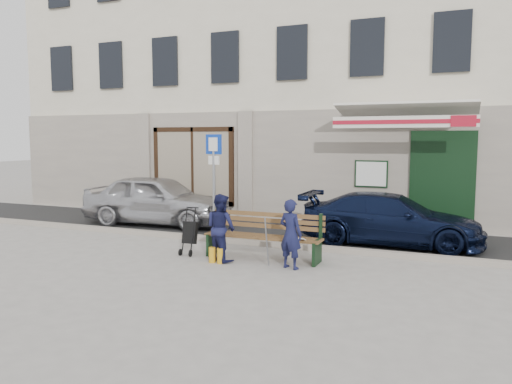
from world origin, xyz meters
The scene contains 11 objects.
ground centered at (0.00, 0.00, 0.00)m, with size 80.00×80.00×0.00m, color #9E9991.
asphalt_lane centered at (0.00, 3.10, 0.01)m, with size 60.00×3.20×0.01m, color #282828.
curb centered at (0.00, 1.50, 0.06)m, with size 60.00×0.18×0.12m, color #9E9384.
building centered at (0.01, 8.45, 4.97)m, with size 20.00×8.27×10.00m.
car_silver centered at (-3.25, 2.93, 0.71)m, with size 1.67×4.14×1.41m, color #B8B8BD.
car_navy centered at (3.12, 2.76, 0.58)m, with size 1.64×4.02×1.17m, color black.
parking_sign centered at (-0.80, 1.67, 1.66)m, with size 0.46×0.14×2.50m.
bench centered at (0.91, 0.40, 0.46)m, with size 2.40×1.17×0.98m.
man centered at (1.70, -0.11, 0.65)m, with size 0.47×0.31×1.30m, color #151739.
woman centered at (0.25, -0.08, 0.66)m, with size 0.65×0.50×1.33m, color #15183C.
stroller centered at (-0.60, 0.16, 0.43)m, with size 0.31×0.42×0.98m.
Camera 1 is at (4.60, -8.71, 2.41)m, focal length 35.00 mm.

